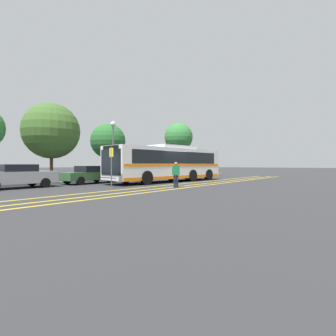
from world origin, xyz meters
TOP-DOWN VIEW (x-y plane):
  - ground_plane at (0.00, 0.00)m, footprint 220.00×220.00m
  - lane_strip_0 at (0.60, -1.70)m, footprint 31.14×0.20m
  - lane_strip_1 at (0.60, -2.97)m, footprint 31.14×0.20m
  - lane_strip_2 at (0.60, -3.86)m, footprint 31.14×0.20m
  - curb_strip at (0.60, 5.55)m, footprint 39.14×0.36m
  - transit_bus at (0.61, 0.49)m, footprint 11.62×3.62m
  - parked_car_0 at (-9.79, 3.99)m, footprint 4.52×2.08m
  - parked_car_1 at (-4.63, 3.92)m, footprint 4.21×1.92m
  - parked_car_2 at (1.19, 3.87)m, footprint 4.17×2.19m
  - parked_car_3 at (6.94, 3.98)m, footprint 4.93×2.28m
  - parked_car_4 at (12.67, 4.30)m, footprint 4.05×2.27m
  - pedestrian_0 at (-3.26, -3.22)m, footprint 0.47×0.42m
  - bus_stop_sign at (-5.89, -0.20)m, footprint 0.07×0.40m
  - street_lamp at (0.08, 6.87)m, footprint 0.52×0.52m
  - tree_0 at (-4.71, 9.46)m, footprint 4.90×4.90m
  - tree_1 at (12.94, 8.48)m, footprint 3.92×3.92m
  - tree_2 at (2.04, 10.10)m, footprint 3.81×3.81m

SIDE VIEW (x-z plane):
  - ground_plane at x=0.00m, z-range 0.00..0.00m
  - lane_strip_0 at x=0.60m, z-range 0.00..0.01m
  - lane_strip_1 at x=0.60m, z-range 0.00..0.01m
  - lane_strip_2 at x=0.60m, z-range 0.00..0.01m
  - curb_strip at x=0.60m, z-range 0.00..0.15m
  - parked_car_1 at x=-4.63m, z-range 0.02..1.35m
  - parked_car_4 at x=12.67m, z-range 0.01..1.40m
  - parked_car_2 at x=1.19m, z-range 0.02..1.41m
  - parked_car_0 at x=-9.79m, z-range 0.02..1.47m
  - parked_car_3 at x=6.94m, z-range 0.00..1.51m
  - pedestrian_0 at x=-3.26m, z-range 0.10..1.69m
  - transit_bus at x=0.61m, z-range 0.06..3.08m
  - bus_stop_sign at x=-5.89m, z-range 0.33..2.84m
  - tree_2 at x=2.04m, z-range 1.05..6.97m
  - street_lamp at x=0.08m, z-range 1.36..6.96m
  - tree_0 at x=-4.71m, z-range 0.97..7.82m
  - tree_1 at x=12.94m, z-range 1.61..8.80m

